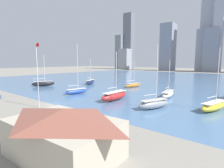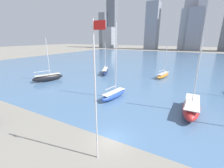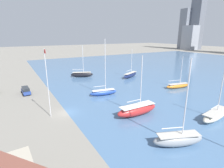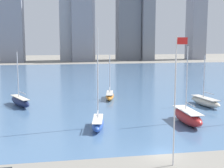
{
  "view_description": "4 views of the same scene",
  "coord_description": "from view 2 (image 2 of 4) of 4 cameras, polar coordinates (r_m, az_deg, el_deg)",
  "views": [
    {
      "loc": [
        34.8,
        -21.89,
        9.66
      ],
      "look_at": [
        7.4,
        12.36,
        4.03
      ],
      "focal_mm": 28.0,
      "sensor_mm": 36.0,
      "label": 1
    },
    {
      "loc": [
        7.49,
        -13.85,
        12.02
      ],
      "look_at": [
        -6.56,
        12.17,
        2.99
      ],
      "focal_mm": 24.0,
      "sensor_mm": 36.0,
      "label": 2
    },
    {
      "loc": [
        34.1,
        -8.84,
        15.87
      ],
      "look_at": [
        2.92,
        9.38,
        5.69
      ],
      "focal_mm": 28.0,
      "sensor_mm": 36.0,
      "label": 3
    },
    {
      "loc": [
        -11.8,
        -33.03,
        13.08
      ],
      "look_at": [
        -2.87,
        17.09,
        5.93
      ],
      "focal_mm": 50.0,
      "sensor_mm": 36.0,
      "label": 4
    }
  ],
  "objects": [
    {
      "name": "flag_pole",
      "position": [
        13.76,
        -6.19,
        -3.36
      ],
      "size": [
        1.24,
        0.14,
        13.52
      ],
      "color": "silver",
      "rests_on": "ground_plane"
    },
    {
      "name": "sailboat_blue",
      "position": [
        31.08,
        0.75,
        -3.9
      ],
      "size": [
        3.02,
        7.67,
        14.92
      ],
      "rotation": [
        0.0,
        0.0,
        -0.18
      ],
      "color": "#284CA8",
      "rests_on": "harbor_water"
    },
    {
      "name": "sailboat_red",
      "position": [
        28.21,
        28.01,
        -7.78
      ],
      "size": [
        2.69,
        9.42,
        12.15
      ],
      "rotation": [
        0.0,
        0.0,
        -0.01
      ],
      "color": "#B72828",
      "rests_on": "harbor_water"
    },
    {
      "name": "distant_city_skyline",
      "position": [
        184.3,
        26.3,
        20.16
      ],
      "size": [
        195.49,
        25.07,
        72.84
      ],
      "color": "slate",
      "rests_on": "ground_plane"
    },
    {
      "name": "harbor_water",
      "position": [
        85.03,
        23.23,
        7.49
      ],
      "size": [
        180.0,
        140.0,
        0.0
      ],
      "color": "#4C7099",
      "rests_on": "ground_plane"
    },
    {
      "name": "sailboat_navy",
      "position": [
        52.92,
        -2.62,
        4.93
      ],
      "size": [
        5.51,
        9.19,
        10.83
      ],
      "rotation": [
        0.0,
        0.0,
        0.44
      ],
      "color": "#19234C",
      "rests_on": "harbor_water"
    },
    {
      "name": "sailboat_black",
      "position": [
        47.55,
        -23.19,
        2.28
      ],
      "size": [
        5.2,
        8.53,
        12.17
      ],
      "rotation": [
        0.0,
        0.0,
        -0.42
      ],
      "color": "black",
      "rests_on": "harbor_water"
    },
    {
      "name": "sailboat_orange",
      "position": [
        50.57,
        18.9,
        3.24
      ],
      "size": [
        3.34,
        8.56,
        9.82
      ],
      "rotation": [
        0.0,
        0.0,
        -0.19
      ],
      "color": "orange",
      "rests_on": "harbor_water"
    },
    {
      "name": "ground_plane",
      "position": [
        19.81,
        -0.04,
        -20.39
      ],
      "size": [
        500.0,
        500.0,
        0.0
      ],
      "primitive_type": "plane",
      "color": "gray"
    }
  ]
}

